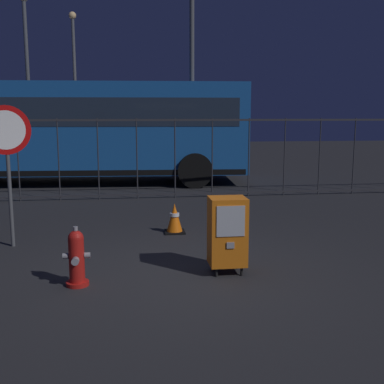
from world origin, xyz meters
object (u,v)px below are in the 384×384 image
Objects in this scene: bus_near at (71,127)px; stop_sign at (7,146)px; street_light_near_left at (192,50)px; street_light_far_left at (27,69)px; fire_hydrant at (77,258)px; newspaper_box_primary at (227,231)px; traffic_cone at (175,218)px; street_light_near_right at (75,76)px.

stop_sign is at bearing -87.47° from bus_near.
bus_near is at bearing 168.87° from street_light_near_left.
fire_hydrant is at bearing -76.70° from street_light_far_left.
fire_hydrant is at bearing -57.75° from stop_sign.
street_light_near_left is (0.59, 8.13, 3.38)m from newspaper_box_primary.
street_light_near_left reaches higher than fire_hydrant.
street_light_near_left is at bearing 79.58° from traffic_cone.
traffic_cone is 0.08× the size of street_light_near_right.
stop_sign reaches higher than traffic_cone.
bus_near is 4.24m from street_light_far_left.
fire_hydrant is at bearing -106.78° from street_light_near_left.
street_light_far_left reaches higher than fire_hydrant.
fire_hydrant is 0.07× the size of bus_near.
traffic_cone is 11.30m from street_light_far_left.
bus_near is at bearing -60.64° from street_light_far_left.
traffic_cone is at bearing 11.74° from stop_sign.
street_light_near_left is 6.73m from street_light_far_left.
traffic_cone is at bearing -65.50° from bus_near.
stop_sign is at bearing -120.12° from street_light_near_left.
bus_near reaches higher than stop_sign.
stop_sign reaches higher than fire_hydrant.
street_light_near_right is (-0.44, 14.03, 2.16)m from stop_sign.
stop_sign is 0.35× the size of street_light_near_right.
street_light_near_right is at bearing 70.82° from street_light_far_left.
street_light_near_right is at bearing 91.79° from stop_sign.
bus_near is at bearing -85.26° from street_light_near_right.
stop_sign is 3.02m from traffic_cone.
stop_sign is (-3.14, 1.70, 1.03)m from newspaper_box_primary.
newspaper_box_primary is 9.41m from bus_near.
newspaper_box_primary is at bearing 6.59° from fire_hydrant.
street_light_near_right is 3.84m from street_light_far_left.
stop_sign is at bearing 122.25° from fire_hydrant.
bus_near is (-3.00, 8.84, 1.14)m from newspaper_box_primary.
bus_near is 1.65× the size of street_light_near_right.
fire_hydrant is 0.73× the size of newspaper_box_primary.
bus_near is at bearing 108.77° from newspaper_box_primary.
street_light_near_left reaches higher than newspaper_box_primary.
newspaper_box_primary is at bearing -68.21° from street_light_far_left.
traffic_cone is 14.26m from street_light_near_right.
street_light_near_left is at bearing 85.82° from newspaper_box_primary.
fire_hydrant is at bearing -84.09° from street_light_near_right.
fire_hydrant reaches higher than traffic_cone.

